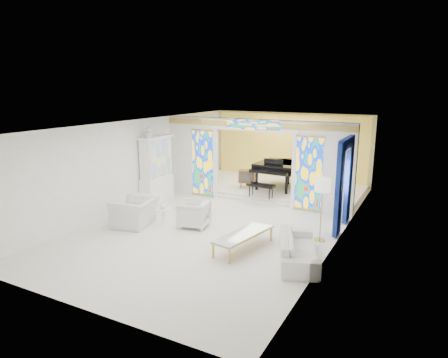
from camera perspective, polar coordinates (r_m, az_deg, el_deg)
The scene contains 24 objects.
floor at distance 12.76m, azimuth 0.53°, elevation -5.64°, with size 12.00×12.00×0.00m, color silver.
ceiling at distance 12.14m, azimuth 0.56°, elevation 7.90°, with size 7.00×12.00×0.02m, color white.
wall_back at distance 17.83m, azimuth 9.44°, elevation 4.53°, with size 7.00×0.02×3.00m, color white.
wall_front at distance 7.73m, azimuth -20.43°, elevation -7.37°, with size 7.00×0.02×3.00m, color white.
wall_left at distance 14.27m, azimuth -12.05°, elevation 2.31°, with size 0.02×12.00×3.00m, color white.
wall_right at distance 11.24m, azimuth 16.62°, elevation -0.82°, with size 0.02×12.00×3.00m, color white.
partition_wall at distance 14.10m, azimuth 4.27°, elevation 3.07°, with size 7.00×0.22×3.00m.
stained_glass_left at distance 14.99m, azimuth -3.05°, elevation 2.31°, with size 0.90×0.04×2.40m, color gold.
stained_glass_right at distance 13.41m, azimuth 12.03°, elevation 0.76°, with size 0.90×0.04×2.40m, color gold.
stained_glass_transom at distance 13.85m, azimuth 4.17°, elevation 7.76°, with size 2.00×0.04×0.34m, color gold.
alcove_platform at distance 16.34m, azimuth 7.13°, elevation -1.21°, with size 6.80×3.80×0.18m, color silver.
gold_curtain_back at distance 17.71m, azimuth 9.31°, elevation 4.48°, with size 6.70×0.10×2.90m, color #D9C24B.
chandelier at distance 15.76m, azimuth 7.94°, elevation 7.33°, with size 0.48×0.48×0.30m, color #B79240.
blue_drapes at distance 11.91m, azimuth 16.85°, elevation 0.31°, with size 0.14×1.85×2.65m.
china_cabinet at distance 14.62m, azimuth -9.65°, elevation 1.35°, with size 0.56×1.46×2.72m.
armchair_left at distance 12.32m, azimuth -12.55°, elevation -4.62°, with size 1.28×1.12×0.83m, color white.
armchair_right at distance 11.95m, azimuth -4.36°, elevation -5.00°, with size 0.84×0.86×0.79m, color silver.
sofa at distance 9.83m, azimuth 10.56°, elevation -9.74°, with size 2.18×0.85×0.64m, color white.
side_table at distance 12.12m, azimuth -8.68°, elevation -5.07°, with size 0.50×0.50×0.53m.
vase at distance 12.04m, azimuth -8.72°, elevation -3.76°, with size 0.20×0.20×0.21m, color silver.
coffee_table at distance 10.31m, azimuth 2.84°, elevation -7.90°, with size 0.96×2.05×0.44m.
floor_lamp at distance 10.86m, azimuth 13.89°, elevation -1.28°, with size 0.53×0.53×1.73m.
grand_piano at distance 15.87m, azimuth 8.61°, elevation 1.75°, with size 2.06×3.13×1.24m.
tv_console at distance 15.76m, azimuth 3.26°, elevation 0.38°, with size 0.70×0.57×0.71m.
Camera 1 is at (5.53, -10.75, 4.09)m, focal length 32.00 mm.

